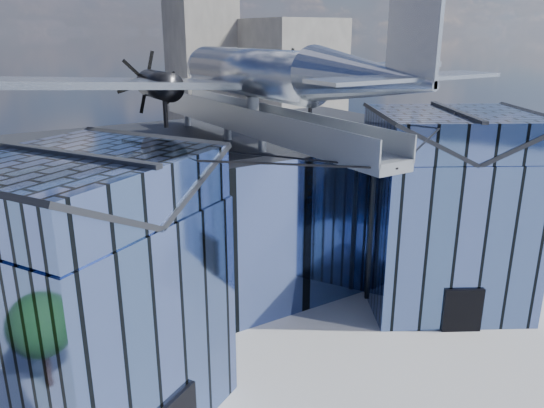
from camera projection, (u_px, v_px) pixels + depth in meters
ground_plane at (291, 337)px, 29.26m from camera, size 120.00×120.00×0.00m
museum at (239, 214)px, 32.25m from camera, size 32.88×24.50×17.60m
bg_towers at (80, 82)px, 67.62m from camera, size 77.00×24.50×26.00m
tree_side_e at (451, 182)px, 45.71m from camera, size 4.07×4.07×5.51m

